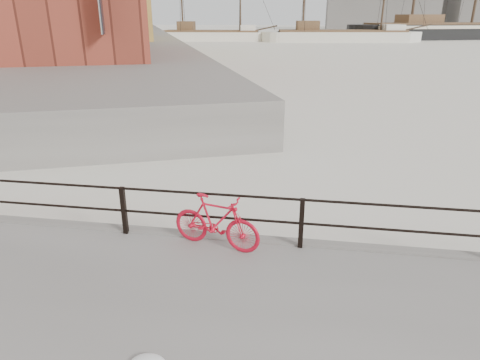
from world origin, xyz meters
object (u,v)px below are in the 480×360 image
at_px(barque_black, 469,39).
at_px(schooner_mid, 341,42).
at_px(workboat_far, 68,51).
at_px(bicycle, 216,222).
at_px(schooner_left, 212,41).

relative_size(barque_black, schooner_mid, 1.92).
distance_m(barque_black, workboat_far, 74.84).
xyz_separation_m(schooner_mid, workboat_far, (-36.48, -27.19, 0.00)).
bearing_deg(bicycle, barque_black, 84.19).
relative_size(bicycle, barque_black, 0.03).
bearing_deg(schooner_mid, barque_black, 21.72).
bearing_deg(workboat_far, schooner_mid, -3.55).
bearing_deg(barque_black, workboat_far, -166.42).
xyz_separation_m(schooner_left, workboat_far, (-13.31, -26.34, 0.00)).
height_order(bicycle, schooner_left, schooner_left).
height_order(schooner_left, workboat_far, schooner_left).
distance_m(bicycle, schooner_left, 75.20).
xyz_separation_m(barque_black, schooner_mid, (-25.77, -14.35, 0.00)).
distance_m(barque_black, schooner_mid, 29.49).
height_order(bicycle, schooner_mid, schooner_mid).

